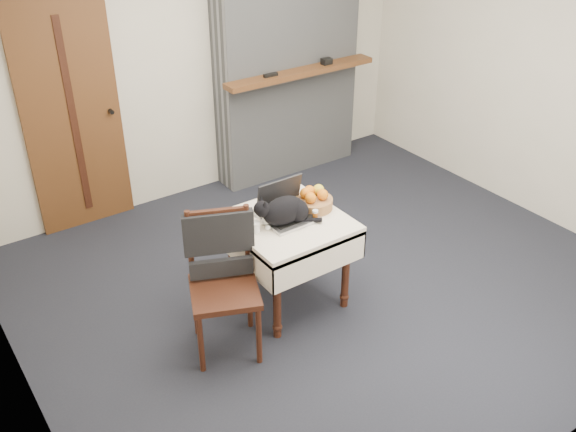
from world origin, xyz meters
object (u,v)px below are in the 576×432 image
door (72,118)px  fruit_basket (314,200)px  pill_bottle (315,215)px  cream_jar (255,227)px  chair (221,262)px  cat (285,211)px  side_table (288,233)px  laptop (286,209)px

door → fruit_basket: bearing=-61.2°
door → pill_bottle: bearing=-65.2°
cream_jar → fruit_basket: fruit_basket is taller
cream_jar → chair: size_ratio=0.07×
cat → fruit_basket: bearing=23.7°
door → side_table: 2.19m
door → cat: bearing=-68.9°
side_table → cream_jar: cream_jar is taller
cat → cream_jar: bearing=-173.9°
cat → pill_bottle: (0.20, -0.09, -0.06)m
side_table → chair: 0.61m
cat → chair: (-0.56, -0.08, -0.16)m
side_table → cat: (-0.04, -0.02, 0.21)m
cream_jar → chair: bearing=-162.4°
laptop → pill_bottle: size_ratio=4.38×
side_table → pill_bottle: (0.15, -0.12, 0.16)m
side_table → fruit_basket: bearing=8.6°
door → chair: door is taller
side_table → door: bearing=112.4°
pill_bottle → fruit_basket: 0.18m
cat → cream_jar: cat is taller
door → pill_bottle: door is taller
cat → cream_jar: 0.24m
laptop → cream_jar: laptop is taller
door → side_table: size_ratio=2.56×
cat → fruit_basket: 0.30m
cream_jar → fruit_basket: bearing=4.2°
side_table → fruit_basket: size_ratio=2.84×
door → cream_jar: door is taller
door → fruit_basket: (1.07, -1.95, -0.24)m
laptop → cat: bearing=-131.8°
cream_jar → door: bearing=105.4°
side_table → fruit_basket: fruit_basket is taller
side_table → laptop: size_ratio=2.13×
side_table → chair: bearing=-170.1°
door → cat: (0.78, -2.01, -0.20)m
side_table → cream_jar: size_ratio=10.71×
pill_bottle → fruit_basket: size_ratio=0.30×
door → cream_jar: 2.08m
fruit_basket → laptop: bearing=-179.9°
cream_jar → side_table: bearing=0.1°
side_table → laptop: 0.18m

